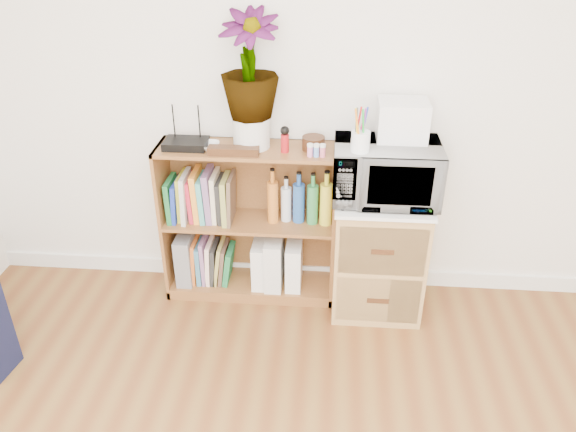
# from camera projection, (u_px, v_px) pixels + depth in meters

# --- Properties ---
(skirting_board) EXTENTS (4.00, 0.02, 0.10)m
(skirting_board) POSITION_uv_depth(u_px,v_px,m) (309.00, 272.00, 3.58)
(skirting_board) COLOR white
(skirting_board) RESTS_ON ground
(bookshelf) EXTENTS (1.00, 0.30, 0.95)m
(bookshelf) POSITION_uv_depth(u_px,v_px,m) (249.00, 223.00, 3.27)
(bookshelf) COLOR brown
(bookshelf) RESTS_ON ground
(wicker_unit) EXTENTS (0.50, 0.45, 0.70)m
(wicker_unit) POSITION_uv_depth(u_px,v_px,m) (378.00, 254.00, 3.22)
(wicker_unit) COLOR #9E7542
(wicker_unit) RESTS_ON ground
(microwave) EXTENTS (0.56, 0.38, 0.31)m
(microwave) POSITION_uv_depth(u_px,v_px,m) (386.00, 172.00, 2.95)
(microwave) COLOR silver
(microwave) RESTS_ON wicker_unit
(pen_cup) EXTENTS (0.09, 0.09, 0.10)m
(pen_cup) POSITION_uv_depth(u_px,v_px,m) (360.00, 141.00, 2.78)
(pen_cup) COLOR white
(pen_cup) RESTS_ON microwave
(small_appliance) EXTENTS (0.26, 0.21, 0.20)m
(small_appliance) POSITION_uv_depth(u_px,v_px,m) (402.00, 120.00, 2.90)
(small_appliance) COLOR white
(small_appliance) RESTS_ON microwave
(router) EXTENTS (0.23, 0.16, 0.04)m
(router) POSITION_uv_depth(u_px,v_px,m) (186.00, 144.00, 3.04)
(router) COLOR black
(router) RESTS_ON bookshelf
(white_bowl) EXTENTS (0.13, 0.13, 0.03)m
(white_bowl) POSITION_uv_depth(u_px,v_px,m) (207.00, 146.00, 3.02)
(white_bowl) COLOR white
(white_bowl) RESTS_ON bookshelf
(plant_pot) EXTENTS (0.20, 0.20, 0.17)m
(plant_pot) POSITION_uv_depth(u_px,v_px,m) (251.00, 132.00, 3.02)
(plant_pot) COLOR silver
(plant_pot) RESTS_ON bookshelf
(potted_plant) EXTENTS (0.31, 0.31, 0.55)m
(potted_plant) POSITION_uv_depth(u_px,v_px,m) (249.00, 65.00, 2.84)
(potted_plant) COLOR #2B6B2C
(potted_plant) RESTS_ON plant_pot
(trinket_box) EXTENTS (0.27, 0.07, 0.04)m
(trinket_box) POSITION_uv_depth(u_px,v_px,m) (233.00, 151.00, 2.95)
(trinket_box) COLOR #351D0E
(trinket_box) RESTS_ON bookshelf
(kokeshi_doll) EXTENTS (0.04, 0.04, 0.10)m
(kokeshi_doll) POSITION_uv_depth(u_px,v_px,m) (285.00, 143.00, 2.97)
(kokeshi_doll) COLOR #A51419
(kokeshi_doll) RESTS_ON bookshelf
(wooden_bowl) EXTENTS (0.12, 0.12, 0.07)m
(wooden_bowl) POSITION_uv_depth(u_px,v_px,m) (313.00, 143.00, 3.01)
(wooden_bowl) COLOR #371D0F
(wooden_bowl) RESTS_ON bookshelf
(paint_jars) EXTENTS (0.12, 0.04, 0.06)m
(paint_jars) POSITION_uv_depth(u_px,v_px,m) (316.00, 151.00, 2.92)
(paint_jars) COLOR pink
(paint_jars) RESTS_ON bookshelf
(file_box) EXTENTS (0.09, 0.25, 0.31)m
(file_box) POSITION_uv_depth(u_px,v_px,m) (187.00, 256.00, 3.43)
(file_box) COLOR slate
(file_box) RESTS_ON bookshelf
(magazine_holder_left) EXTENTS (0.09, 0.23, 0.28)m
(magazine_holder_left) POSITION_uv_depth(u_px,v_px,m) (261.00, 262.00, 3.39)
(magazine_holder_left) COLOR silver
(magazine_holder_left) RESTS_ON bookshelf
(magazine_holder_mid) EXTENTS (0.10, 0.26, 0.32)m
(magazine_holder_mid) POSITION_uv_depth(u_px,v_px,m) (274.00, 260.00, 3.38)
(magazine_holder_mid) COLOR silver
(magazine_holder_mid) RESTS_ON bookshelf
(magazine_holder_right) EXTENTS (0.09, 0.23, 0.29)m
(magazine_holder_right) POSITION_uv_depth(u_px,v_px,m) (294.00, 264.00, 3.37)
(magazine_holder_right) COLOR white
(magazine_holder_right) RESTS_ON bookshelf
(cookbooks) EXTENTS (0.38, 0.20, 0.30)m
(cookbooks) POSITION_uv_depth(u_px,v_px,m) (202.00, 197.00, 3.22)
(cookbooks) COLOR #1C6B34
(cookbooks) RESTS_ON bookshelf
(liquor_bottles) EXTENTS (0.45, 0.07, 0.32)m
(liquor_bottles) POSITION_uv_depth(u_px,v_px,m) (309.00, 199.00, 3.16)
(liquor_bottles) COLOR orange
(liquor_bottles) RESTS_ON bookshelf
(lower_books) EXTENTS (0.25, 0.19, 0.29)m
(lower_books) POSITION_uv_depth(u_px,v_px,m) (212.00, 261.00, 3.43)
(lower_books) COLOR orange
(lower_books) RESTS_ON bookshelf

